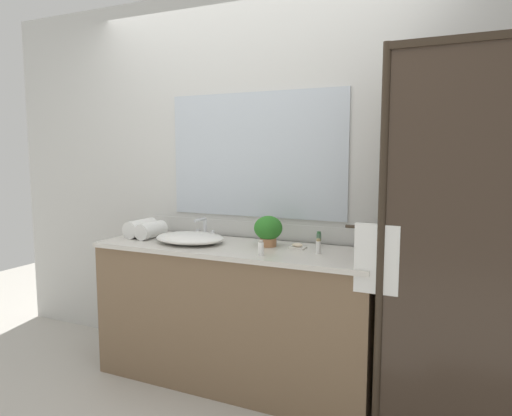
{
  "coord_description": "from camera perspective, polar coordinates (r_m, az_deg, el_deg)",
  "views": [
    {
      "loc": [
        1.31,
        -2.54,
        1.48
      ],
      "look_at": [
        0.15,
        0.0,
        1.15
      ],
      "focal_mm": 32.21,
      "sensor_mm": 36.0,
      "label": 1
    }
  ],
  "objects": [
    {
      "name": "vanity_cabinet",
      "position": [
        3.05,
        -2.55,
        -13.01
      ],
      "size": [
        1.8,
        0.58,
        0.9
      ],
      "color": "brown",
      "rests_on": "ground_plane"
    },
    {
      "name": "potted_plant",
      "position": [
        2.89,
        1.53,
        -2.67
      ],
      "size": [
        0.18,
        0.18,
        0.19
      ],
      "color": "#B77A51",
      "rests_on": "vanity_cabinet"
    },
    {
      "name": "ground_plane",
      "position": [
        3.22,
        -2.59,
        -20.64
      ],
      "size": [
        8.0,
        8.0,
        0.0
      ],
      "primitive_type": "plane",
      "color": "#B7B2A8"
    },
    {
      "name": "wall_back_with_mirror",
      "position": [
        3.17,
        0.13,
        3.53
      ],
      "size": [
        4.4,
        0.06,
        2.6
      ],
      "color": "silver",
      "rests_on": "ground_plane"
    },
    {
      "name": "rolled_towel_near_edge",
      "position": [
        3.34,
        -14.12,
        -2.42
      ],
      "size": [
        0.12,
        0.25,
        0.12
      ],
      "primitive_type": "cylinder",
      "rotation": [
        1.57,
        0.0,
        -0.01
      ],
      "color": "white",
      "rests_on": "vanity_cabinet"
    },
    {
      "name": "amenity_bottle_body_wash",
      "position": [
        2.7,
        7.72,
        -4.81
      ],
      "size": [
        0.03,
        0.03,
        0.09
      ],
      "color": "white",
      "rests_on": "vanity_cabinet"
    },
    {
      "name": "shower_enclosure",
      "position": [
        2.4,
        23.27,
        -4.75
      ],
      "size": [
        1.2,
        0.59,
        2.0
      ],
      "color": "#2D2319",
      "rests_on": "ground_plane"
    },
    {
      "name": "soap_dish",
      "position": [
        2.84,
        5.15,
        -4.78
      ],
      "size": [
        0.1,
        0.07,
        0.04
      ],
      "color": "silver",
      "rests_on": "vanity_cabinet"
    },
    {
      "name": "amenity_bottle_shampoo",
      "position": [
        2.64,
        0.6,
        -5.01
      ],
      "size": [
        0.03,
        0.03,
        0.09
      ],
      "color": "white",
      "rests_on": "vanity_cabinet"
    },
    {
      "name": "sink_basin",
      "position": [
        3.04,
        -8.19,
        -3.7
      ],
      "size": [
        0.47,
        0.36,
        0.07
      ],
      "primitive_type": "ellipsoid",
      "color": "white",
      "rests_on": "vanity_cabinet"
    },
    {
      "name": "faucet",
      "position": [
        3.19,
        -6.44,
        -2.88
      ],
      "size": [
        0.17,
        0.15,
        0.15
      ],
      "color": "silver",
      "rests_on": "vanity_cabinet"
    },
    {
      "name": "amenity_bottle_conditioner",
      "position": [
        2.91,
        7.81,
        -3.9
      ],
      "size": [
        0.03,
        0.03,
        0.1
      ],
      "color": "#4C7056",
      "rests_on": "vanity_cabinet"
    },
    {
      "name": "rolled_towel_middle",
      "position": [
        3.26,
        -12.86,
        -2.69
      ],
      "size": [
        0.12,
        0.23,
        0.11
      ],
      "primitive_type": "cylinder",
      "rotation": [
        1.57,
        0.0,
        -0.04
      ],
      "color": "white",
      "rests_on": "vanity_cabinet"
    }
  ]
}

